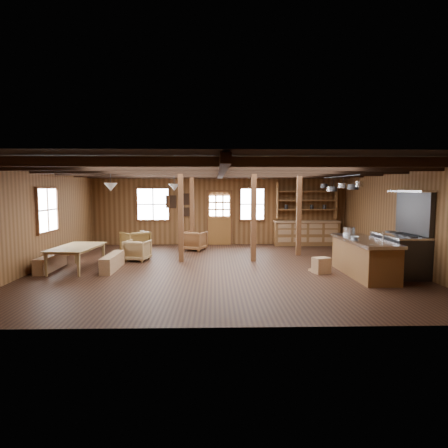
% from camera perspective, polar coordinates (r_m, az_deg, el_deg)
% --- Properties ---
extents(room, '(10.04, 9.04, 2.84)m').
position_cam_1_polar(room, '(10.29, -0.42, 0.92)').
color(room, black).
rests_on(room, ground).
extents(ceiling_joists, '(9.80, 8.82, 0.18)m').
position_cam_1_polar(ceiling_joists, '(10.45, -0.44, 8.01)').
color(ceiling_joists, black).
rests_on(ceiling_joists, ceiling).
extents(timber_posts, '(3.95, 2.35, 2.80)m').
position_cam_1_polar(timber_posts, '(12.39, 1.82, 1.67)').
color(timber_posts, '#482614').
rests_on(timber_posts, floor).
extents(back_door, '(1.02, 0.08, 2.15)m').
position_cam_1_polar(back_door, '(14.77, -0.71, 0.24)').
color(back_door, brown).
rests_on(back_door, floor).
extents(window_back_left, '(1.32, 0.06, 1.32)m').
position_cam_1_polar(window_back_left, '(14.93, -10.75, 2.97)').
color(window_back_left, white).
rests_on(window_back_left, wall_back).
extents(window_back_right, '(1.02, 0.06, 1.32)m').
position_cam_1_polar(window_back_right, '(14.81, 4.33, 3.03)').
color(window_back_right, white).
rests_on(window_back_right, wall_back).
extents(window_left, '(0.14, 1.24, 1.32)m').
position_cam_1_polar(window_left, '(11.79, -25.35, 1.94)').
color(window_left, white).
rests_on(window_left, wall_back).
extents(notice_boards, '(1.08, 0.03, 0.90)m').
position_cam_1_polar(notice_boards, '(14.79, -6.54, 3.16)').
color(notice_boards, beige).
rests_on(notice_boards, wall_back).
extents(back_counter, '(2.55, 0.60, 2.45)m').
position_cam_1_polar(back_counter, '(14.98, 12.42, -0.89)').
color(back_counter, brown).
rests_on(back_counter, floor).
extents(pendant_lamps, '(1.86, 2.36, 0.66)m').
position_cam_1_polar(pendant_lamps, '(11.45, -11.89, 5.52)').
color(pendant_lamps, '#2C2C2E').
rests_on(pendant_lamps, ceiling).
extents(pot_rack, '(0.42, 3.00, 0.44)m').
position_cam_1_polar(pot_rack, '(11.14, 17.24, 5.55)').
color(pot_rack, '#2C2C2E').
rests_on(pot_rack, ceiling).
extents(kitchen_island, '(0.94, 2.52, 1.20)m').
position_cam_1_polar(kitchen_island, '(10.15, 20.53, -4.74)').
color(kitchen_island, brown).
rests_on(kitchen_island, floor).
extents(step_stool, '(0.55, 0.47, 0.41)m').
position_cam_1_polar(step_stool, '(10.16, 14.59, -6.12)').
color(step_stool, olive).
rests_on(step_stool, floor).
extents(commercial_range, '(0.90, 1.76, 2.17)m').
position_cam_1_polar(commercial_range, '(10.69, 25.46, -3.31)').
color(commercial_range, '#2C2C2E').
rests_on(commercial_range, floor).
extents(dining_table, '(1.16, 1.90, 0.64)m').
position_cam_1_polar(dining_table, '(10.96, -21.33, -4.86)').
color(dining_table, olive).
rests_on(dining_table, floor).
extents(bench_wall, '(0.28, 1.51, 0.42)m').
position_cam_1_polar(bench_wall, '(11.26, -24.92, -5.32)').
color(bench_wall, olive).
rests_on(bench_wall, floor).
extents(bench_aisle, '(0.29, 1.53, 0.42)m').
position_cam_1_polar(bench_aisle, '(10.70, -16.62, -5.56)').
color(bench_aisle, olive).
rests_on(bench_aisle, floor).
extents(armchair_a, '(1.14, 1.15, 0.75)m').
position_cam_1_polar(armchair_a, '(13.28, -13.36, -2.67)').
color(armchair_a, brown).
rests_on(armchair_a, floor).
extents(armchair_b, '(0.97, 0.98, 0.70)m').
position_cam_1_polar(armchair_b, '(13.45, -4.52, -2.56)').
color(armchair_b, brown).
rests_on(armchair_b, floor).
extents(armchair_c, '(0.82, 0.83, 0.64)m').
position_cam_1_polar(armchair_c, '(11.81, -13.07, -3.93)').
color(armchair_c, olive).
rests_on(armchair_c, floor).
extents(counter_pot, '(0.33, 0.33, 0.20)m').
position_cam_1_polar(counter_pot, '(10.99, 18.55, -0.96)').
color(counter_pot, silver).
rests_on(counter_pot, kitchen_island).
extents(bowl, '(0.29, 0.29, 0.06)m').
position_cam_1_polar(bowl, '(10.10, 19.26, -1.93)').
color(bowl, silver).
rests_on(bowl, kitchen_island).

